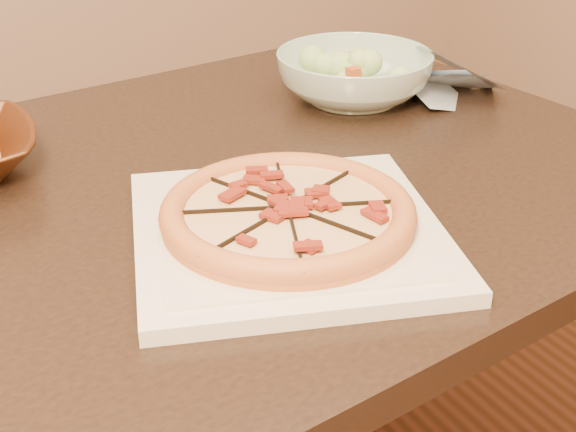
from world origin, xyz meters
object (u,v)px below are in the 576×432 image
(pizza, at_px, (288,213))
(salad_bowl, at_px, (354,77))
(dining_table, at_px, (164,271))
(plate, at_px, (288,232))

(pizza, distance_m, salad_bowl, 0.46)
(salad_bowl, bearing_deg, dining_table, -156.91)
(dining_table, relative_size, salad_bowl, 5.80)
(plate, bearing_deg, pizza, 176.14)
(pizza, xyz_separation_m, salad_bowl, (0.31, 0.34, 0.00))
(plate, height_order, pizza, pizza)
(dining_table, distance_m, salad_bowl, 0.46)
(dining_table, height_order, pizza, pizza)
(plate, xyz_separation_m, salad_bowl, (0.31, 0.34, 0.03))
(dining_table, xyz_separation_m, pizza, (0.09, -0.17, 0.14))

